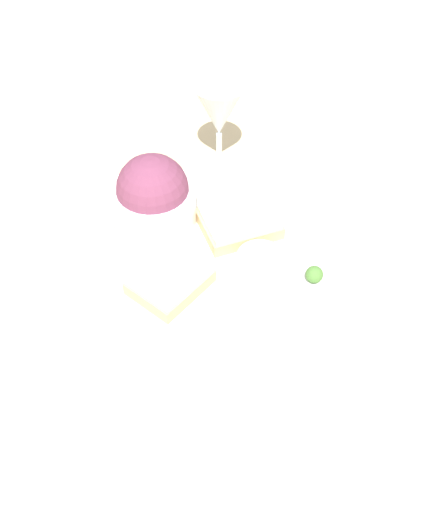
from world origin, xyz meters
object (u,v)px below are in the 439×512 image
(wine_glass, at_px, (219,115))
(napkin, at_px, (428,259))
(sauce_ramekin, at_px, (260,263))
(salad_bowl, at_px, (153,197))
(cheese_toast_far, at_px, (170,280))
(cheese_toast_near, at_px, (239,222))

(wine_glass, height_order, napkin, wine_glass)
(sauce_ramekin, xyz_separation_m, napkin, (0.15, -0.16, -0.03))
(salad_bowl, bearing_deg, cheese_toast_far, -133.75)
(sauce_ramekin, xyz_separation_m, wine_glass, (0.14, 0.16, 0.07))
(salad_bowl, xyz_separation_m, sauce_ramekin, (-0.00, -0.16, -0.03))
(cheese_toast_far, bearing_deg, napkin, -46.63)
(cheese_toast_far, bearing_deg, sauce_ramekin, -43.57)
(cheese_toast_near, distance_m, napkin, 0.25)
(sauce_ramekin, bearing_deg, cheese_toast_far, 136.43)
(salad_bowl, xyz_separation_m, cheese_toast_far, (-0.08, -0.09, -0.03))
(sauce_ramekin, bearing_deg, salad_bowl, 89.87)
(salad_bowl, distance_m, sauce_ramekin, 0.16)
(sauce_ramekin, xyz_separation_m, cheese_toast_near, (0.05, 0.06, -0.00))
(sauce_ramekin, distance_m, napkin, 0.22)
(cheese_toast_near, bearing_deg, wine_glass, 45.15)
(salad_bowl, bearing_deg, sauce_ramekin, -90.13)
(salad_bowl, xyz_separation_m, cheese_toast_near, (0.05, -0.10, -0.03))
(salad_bowl, relative_size, cheese_toast_far, 1.16)
(cheese_toast_far, relative_size, wine_glass, 0.64)
(cheese_toast_near, xyz_separation_m, wine_glass, (0.10, 0.10, 0.07))
(cheese_toast_far, distance_m, napkin, 0.33)
(cheese_toast_far, height_order, napkin, cheese_toast_far)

